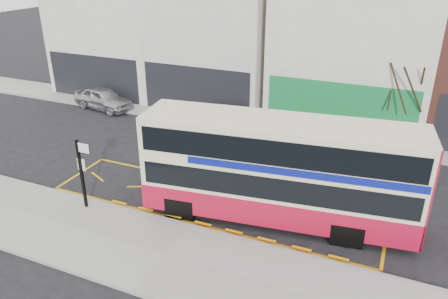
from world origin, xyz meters
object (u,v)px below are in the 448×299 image
at_px(car_silver, 103,98).
at_px(car_grey, 227,120).
at_px(car_white, 370,151).
at_px(street_tree_right, 408,74).
at_px(bus_stop_post, 82,168).
at_px(double_decker_bus, 280,170).
at_px(street_tree_left, 70,39).

height_order(car_silver, car_grey, car_silver).
relative_size(car_white, street_tree_right, 0.72).
distance_m(bus_stop_post, car_grey, 10.54).
bearing_deg(double_decker_bus, street_tree_right, 60.76).
relative_size(double_decker_bus, bus_stop_post, 3.56).
bearing_deg(double_decker_bus, street_tree_left, 143.54).
bearing_deg(car_grey, bus_stop_post, 170.75).
relative_size(car_white, street_tree_left, 0.74).
distance_m(street_tree_left, street_tree_right, 23.15).
xyz_separation_m(car_white, street_tree_left, (-22.01, 4.03, 3.28)).
xyz_separation_m(double_decker_bus, car_white, (2.76, 6.74, -1.59)).
bearing_deg(street_tree_right, car_grey, -169.39).
bearing_deg(car_silver, car_grey, -81.76).
distance_m(car_grey, car_white, 8.35).
bearing_deg(double_decker_bus, car_white, 60.44).
height_order(bus_stop_post, car_white, bus_stop_post).
xyz_separation_m(bus_stop_post, car_white, (10.13, 9.21, -1.34)).
bearing_deg(car_silver, double_decker_bus, -108.96).
distance_m(bus_stop_post, car_silver, 12.90).
bearing_deg(double_decker_bus, car_silver, 143.79).
relative_size(double_decker_bus, car_white, 2.55).
distance_m(double_decker_bus, car_grey, 9.70).
bearing_deg(car_grey, street_tree_left, 78.84).
distance_m(double_decker_bus, car_white, 7.45).
xyz_separation_m(double_decker_bus, street_tree_left, (-19.25, 10.76, 1.69)).
bearing_deg(car_grey, car_white, -96.56).
bearing_deg(bus_stop_post, street_tree_right, 45.67).
bearing_deg(car_white, car_grey, 64.91).
height_order(double_decker_bus, bus_stop_post, double_decker_bus).
height_order(car_silver, street_tree_left, street_tree_left).
xyz_separation_m(bus_stop_post, car_grey, (1.85, 10.30, -1.28)).
bearing_deg(car_grey, street_tree_right, -78.47).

